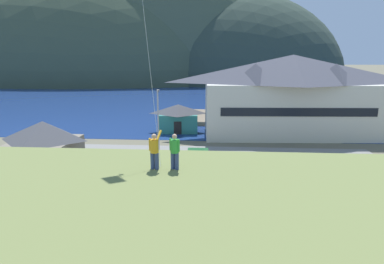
{
  "coord_description": "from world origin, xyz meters",
  "views": [
    {
      "loc": [
        1.61,
        -25.48,
        11.6
      ],
      "look_at": [
        -0.75,
        9.0,
        3.35
      ],
      "focal_mm": 31.51,
      "sensor_mm": 36.0,
      "label": 1
    }
  ],
  "objects_px": {
    "harbor_lodge": "(291,94)",
    "person_kite_flyer": "(154,150)",
    "moored_boat_outer_mooring": "(219,112)",
    "parking_light_pole": "(158,119)",
    "wharf_dock": "(199,117)",
    "parked_car_mid_row_near": "(199,158)",
    "moored_boat_wharfside": "(177,118)",
    "parked_car_mid_row_far": "(223,183)",
    "storage_shed_near_lot": "(45,149)",
    "storage_shed_waterside": "(178,118)",
    "person_companion": "(175,150)",
    "parked_car_back_row_left": "(81,184)",
    "parked_car_front_row_silver": "(147,160)"
  },
  "relations": [
    {
      "from": "parking_light_pole",
      "to": "person_kite_flyer",
      "type": "bearing_deg",
      "value": -80.83
    },
    {
      "from": "wharf_dock",
      "to": "parking_light_pole",
      "type": "relative_size",
      "value": 1.63
    },
    {
      "from": "harbor_lodge",
      "to": "parking_light_pole",
      "type": "distance_m",
      "value": 20.21
    },
    {
      "from": "parked_car_mid_row_near",
      "to": "harbor_lodge",
      "type": "bearing_deg",
      "value": 50.43
    },
    {
      "from": "person_kite_flyer",
      "to": "person_companion",
      "type": "xyz_separation_m",
      "value": [
        0.97,
        0.05,
        -0.02
      ]
    },
    {
      "from": "moored_boat_wharfside",
      "to": "person_kite_flyer",
      "type": "xyz_separation_m",
      "value": [
        3.49,
        -40.29,
        6.32
      ]
    },
    {
      "from": "storage_shed_near_lot",
      "to": "storage_shed_waterside",
      "type": "height_order",
      "value": "storage_shed_near_lot"
    },
    {
      "from": "parked_car_front_row_silver",
      "to": "parked_car_mid_row_far",
      "type": "bearing_deg",
      "value": -36.75
    },
    {
      "from": "moored_boat_outer_mooring",
      "to": "person_companion",
      "type": "relative_size",
      "value": 4.65
    },
    {
      "from": "person_companion",
      "to": "harbor_lodge",
      "type": "bearing_deg",
      "value": 68.83
    },
    {
      "from": "moored_boat_wharfside",
      "to": "parked_car_mid_row_far",
      "type": "distance_m",
      "value": 30.34
    },
    {
      "from": "harbor_lodge",
      "to": "storage_shed_near_lot",
      "type": "bearing_deg",
      "value": -144.56
    },
    {
      "from": "harbor_lodge",
      "to": "moored_boat_outer_mooring",
      "type": "relative_size",
      "value": 3.13
    },
    {
      "from": "storage_shed_waterside",
      "to": "harbor_lodge",
      "type": "bearing_deg",
      "value": -5.1
    },
    {
      "from": "storage_shed_waterside",
      "to": "parked_car_mid_row_far",
      "type": "relative_size",
      "value": 1.47
    },
    {
      "from": "parked_car_front_row_silver",
      "to": "parking_light_pole",
      "type": "relative_size",
      "value": 0.57
    },
    {
      "from": "storage_shed_waterside",
      "to": "parked_car_back_row_left",
      "type": "height_order",
      "value": "storage_shed_waterside"
    },
    {
      "from": "harbor_lodge",
      "to": "person_companion",
      "type": "height_order",
      "value": "harbor_lodge"
    },
    {
      "from": "moored_boat_outer_mooring",
      "to": "parking_light_pole",
      "type": "distance_m",
      "value": 26.88
    },
    {
      "from": "parked_car_front_row_silver",
      "to": "person_kite_flyer",
      "type": "xyz_separation_m",
      "value": [
        3.86,
        -16.4,
        5.98
      ]
    },
    {
      "from": "moored_boat_outer_mooring",
      "to": "person_kite_flyer",
      "type": "bearing_deg",
      "value": -94.57
    },
    {
      "from": "storage_shed_waterside",
      "to": "parking_light_pole",
      "type": "xyz_separation_m",
      "value": [
        -0.82,
        -12.68,
        2.27
      ]
    },
    {
      "from": "storage_shed_waterside",
      "to": "moored_boat_wharfside",
      "type": "height_order",
      "value": "storage_shed_waterside"
    },
    {
      "from": "storage_shed_near_lot",
      "to": "parked_car_mid_row_near",
      "type": "xyz_separation_m",
      "value": [
        14.0,
        3.96,
        -1.79
      ]
    },
    {
      "from": "person_kite_flyer",
      "to": "person_companion",
      "type": "relative_size",
      "value": 1.07
    },
    {
      "from": "moored_boat_wharfside",
      "to": "parking_light_pole",
      "type": "xyz_separation_m",
      "value": [
        0.13,
        -19.5,
        3.67
      ]
    },
    {
      "from": "moored_boat_wharfside",
      "to": "parked_car_mid_row_far",
      "type": "height_order",
      "value": "moored_boat_wharfside"
    },
    {
      "from": "harbor_lodge",
      "to": "parking_light_pole",
      "type": "bearing_deg",
      "value": -146.02
    },
    {
      "from": "wharf_dock",
      "to": "moored_boat_wharfside",
      "type": "relative_size",
      "value": 1.52
    },
    {
      "from": "harbor_lodge",
      "to": "parked_car_front_row_silver",
      "type": "xyz_separation_m",
      "value": [
        -17.22,
        -15.65,
        -4.88
      ]
    },
    {
      "from": "harbor_lodge",
      "to": "parked_car_back_row_left",
      "type": "relative_size",
      "value": 6.02
    },
    {
      "from": "wharf_dock",
      "to": "moored_boat_wharfside",
      "type": "bearing_deg",
      "value": -138.94
    },
    {
      "from": "harbor_lodge",
      "to": "wharf_dock",
      "type": "distance_m",
      "value": 18.34
    },
    {
      "from": "storage_shed_waterside",
      "to": "moored_boat_wharfside",
      "type": "relative_size",
      "value": 0.79
    },
    {
      "from": "harbor_lodge",
      "to": "person_companion",
      "type": "relative_size",
      "value": 14.56
    },
    {
      "from": "person_companion",
      "to": "storage_shed_near_lot",
      "type": "bearing_deg",
      "value": 135.4
    },
    {
      "from": "parked_car_mid_row_near",
      "to": "person_kite_flyer",
      "type": "height_order",
      "value": "person_kite_flyer"
    },
    {
      "from": "parked_car_back_row_left",
      "to": "person_companion",
      "type": "relative_size",
      "value": 2.42
    },
    {
      "from": "moored_boat_wharfside",
      "to": "parked_car_back_row_left",
      "type": "xyz_separation_m",
      "value": [
        -4.49,
        -30.52,
        0.34
      ]
    },
    {
      "from": "wharf_dock",
      "to": "parking_light_pole",
      "type": "height_order",
      "value": "parking_light_pole"
    },
    {
      "from": "person_kite_flyer",
      "to": "parked_car_mid_row_near",
      "type": "bearing_deg",
      "value": 85.71
    },
    {
      "from": "harbor_lodge",
      "to": "person_kite_flyer",
      "type": "height_order",
      "value": "harbor_lodge"
    },
    {
      "from": "person_companion",
      "to": "parked_car_mid_row_near",
      "type": "bearing_deg",
      "value": 88.87
    },
    {
      "from": "parked_car_mid_row_far",
      "to": "parked_car_mid_row_near",
      "type": "bearing_deg",
      "value": 109.22
    },
    {
      "from": "storage_shed_near_lot",
      "to": "parked_car_mid_row_near",
      "type": "distance_m",
      "value": 14.66
    },
    {
      "from": "storage_shed_near_lot",
      "to": "parked_car_mid_row_far",
      "type": "height_order",
      "value": "storage_shed_near_lot"
    },
    {
      "from": "parking_light_pole",
      "to": "person_kite_flyer",
      "type": "xyz_separation_m",
      "value": [
        3.36,
        -20.78,
        2.66
      ]
    },
    {
      "from": "moored_boat_outer_mooring",
      "to": "wharf_dock",
      "type": "bearing_deg",
      "value": -139.86
    },
    {
      "from": "harbor_lodge",
      "to": "storage_shed_waterside",
      "type": "distance_m",
      "value": 16.41
    },
    {
      "from": "parked_car_mid_row_near",
      "to": "parking_light_pole",
      "type": "xyz_separation_m",
      "value": [
        -4.67,
        3.31,
        3.32
      ]
    }
  ]
}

